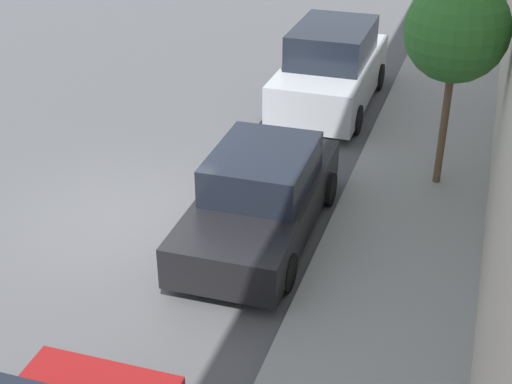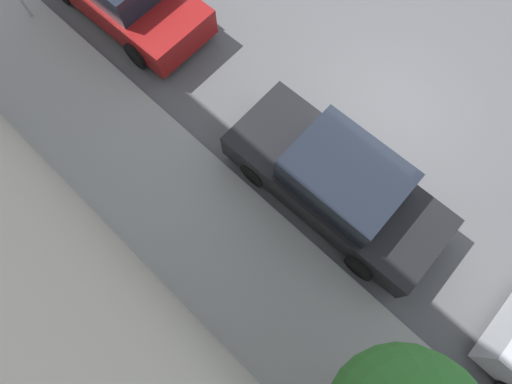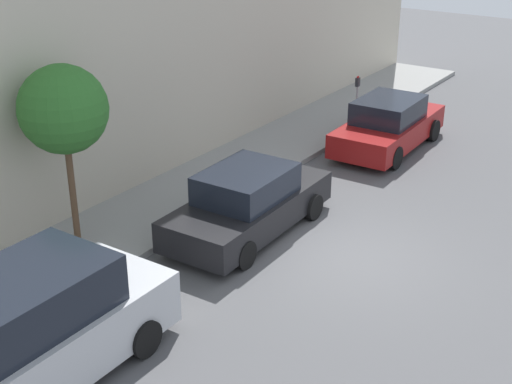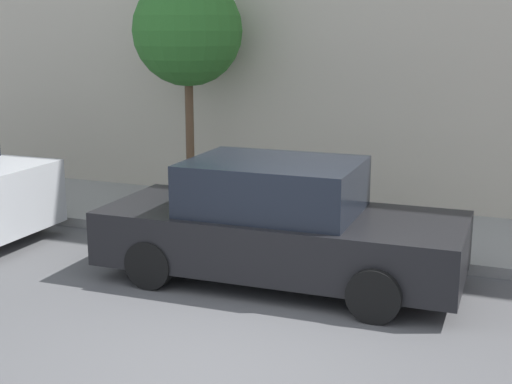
% 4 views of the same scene
% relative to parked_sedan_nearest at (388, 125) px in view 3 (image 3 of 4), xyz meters
% --- Properties ---
extents(ground_plane, '(60.00, 60.00, 0.00)m').
position_rel_parked_sedan_nearest_xyz_m(ground_plane, '(-2.14, 6.51, -0.72)').
color(ground_plane, '#515154').
extents(sidewalk, '(2.58, 32.00, 0.15)m').
position_rel_parked_sedan_nearest_xyz_m(sidewalk, '(2.65, 6.51, -0.65)').
color(sidewalk, gray).
rests_on(sidewalk, ground_plane).
extents(parked_sedan_nearest, '(1.92, 4.54, 1.54)m').
position_rel_parked_sedan_nearest_xyz_m(parked_sedan_nearest, '(0.00, 0.00, 0.00)').
color(parked_sedan_nearest, maroon).
rests_on(parked_sedan_nearest, ground_plane).
extents(parked_sedan_second, '(1.92, 4.54, 1.54)m').
position_rel_parked_sedan_nearest_xyz_m(parked_sedan_second, '(0.27, 6.78, 0.00)').
color(parked_sedan_second, black).
rests_on(parked_sedan_second, ground_plane).
extents(parked_suv_third, '(2.08, 4.81, 1.98)m').
position_rel_parked_sedan_nearest_xyz_m(parked_suv_third, '(0.04, 12.97, 0.21)').
color(parked_suv_third, '#B7BABF').
rests_on(parked_suv_third, ground_plane).
extents(parking_meter_near, '(0.11, 0.15, 1.44)m').
position_rel_parked_sedan_nearest_xyz_m(parking_meter_near, '(1.81, -1.52, 0.31)').
color(parking_meter_near, '#ADADB2').
rests_on(parking_meter_near, sidewalk).
extents(street_tree, '(1.83, 1.83, 3.86)m').
position_rel_parked_sedan_nearest_xyz_m(street_tree, '(2.97, 9.40, 2.36)').
color(street_tree, brown).
rests_on(street_tree, sidewalk).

